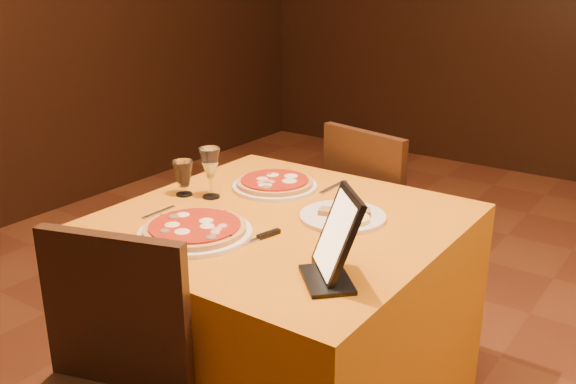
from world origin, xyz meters
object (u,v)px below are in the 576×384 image
Objects in this scene: chair_main_far at (388,222)px; wine_glass at (210,173)px; pizza_near at (195,230)px; water_glass at (183,178)px; tablet at (337,234)px; main_table at (280,317)px; pizza_far at (275,184)px.

chair_main_far is 0.96m from wine_glass.
pizza_near is 0.38m from water_glass.
tablet is at bearing 2.23° from pizza_near.
main_table is at bearing 62.75° from pizza_near.
tablet is (0.50, 0.02, 0.10)m from pizza_near.
pizza_far is (-0.19, 0.24, 0.39)m from main_table.
pizza_far is 0.34m from water_glass.
pizza_near is (-0.14, -1.10, 0.31)m from chair_main_far.
pizza_near is 1.47× the size of tablet.
tablet reaches higher than main_table.
chair_main_far is 2.53× the size of pizza_near.
chair_main_far is 1.22m from tablet.
tablet is (0.69, -0.27, 0.03)m from wine_glass.
water_glass is (-0.10, -0.04, -0.03)m from wine_glass.
chair_main_far is 4.79× the size of wine_glass.
main_table is at bearing 1.84° from water_glass.
pizza_far is at bearing 84.16° from chair_main_far.
wine_glass is 0.11m from water_glass.
main_table is at bearing 102.18° from chair_main_far.
pizza_far is (-0.19, -0.60, 0.31)m from chair_main_far.
main_table is 4.51× the size of tablet.
water_glass is (-0.23, -0.25, 0.05)m from pizza_far.
wine_glass reaches higher than pizza_far.
main_table is 0.49m from pizza_near.
tablet is (0.79, -0.23, 0.06)m from water_glass.
main_table is 3.06× the size of pizza_near.
chair_main_far is 7.00× the size of water_glass.
pizza_near is at bearing 95.17° from chair_main_far.
wine_glass is 0.78× the size of tablet.
water_glass is at bearing -151.42° from tablet.
tablet reaches higher than water_glass.
pizza_far is at bearing 96.64° from pizza_near.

